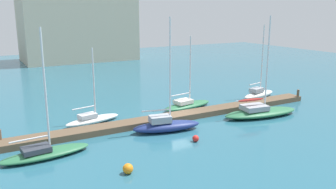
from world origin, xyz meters
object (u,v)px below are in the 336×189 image
sailboat_0 (45,152)px  sailboat_2 (166,125)px  harbor_building_distant (78,23)px  mooring_buoy_orange (128,169)px  sailboat_4 (260,111)px  mooring_buoy_red (196,138)px  sailboat_3 (187,104)px  sailboat_1 (92,119)px  sailboat_5 (259,93)px

sailboat_0 → sailboat_2: sailboat_2 is taller
harbor_building_distant → mooring_buoy_orange: bearing=-102.4°
sailboat_0 → sailboat_4: (20.23, 0.01, 0.08)m
sailboat_2 → mooring_buoy_red: sailboat_2 is taller
sailboat_0 → harbor_building_distant: harbor_building_distant is taller
sailboat_3 → mooring_buoy_orange: bearing=-145.4°
sailboat_1 → sailboat_4: sailboat_4 is taller
sailboat_2 → sailboat_5: sailboat_2 is taller
sailboat_1 → mooring_buoy_red: 10.24m
mooring_buoy_red → mooring_buoy_orange: mooring_buoy_orange is taller
sailboat_0 → sailboat_1: (5.30, 5.90, 0.00)m
sailboat_5 → mooring_buoy_red: bearing=-163.1°
sailboat_5 → harbor_building_distant: (-9.47, 42.50, 6.91)m
sailboat_3 → harbor_building_distant: size_ratio=0.35×
sailboat_3 → sailboat_1: bearing=170.4°
sailboat_0 → mooring_buoy_orange: 6.65m
sailboat_2 → sailboat_3: size_ratio=1.27×
sailboat_5 → mooring_buoy_orange: sailboat_5 is taller
sailboat_5 → sailboat_1: bearing=166.3°
sailboat_5 → sailboat_4: bearing=-145.2°
sailboat_4 → sailboat_3: bearing=136.2°
sailboat_2 → sailboat_5: size_ratio=1.13×
sailboat_2 → sailboat_4: sailboat_4 is taller
sailboat_0 → harbor_building_distant: (15.89, 48.19, 7.01)m
harbor_building_distant → sailboat_3: bearing=-90.5°
sailboat_3 → sailboat_4: sailboat_4 is taller
mooring_buoy_red → sailboat_5: bearing=30.0°
sailboat_2 → harbor_building_distant: harbor_building_distant is taller
mooring_buoy_red → sailboat_4: bearing=15.8°
sailboat_2 → mooring_buoy_red: (0.87, -3.28, -0.33)m
sailboat_3 → sailboat_4: (4.68, -5.90, 0.08)m
harbor_building_distant → sailboat_5: bearing=-77.4°
sailboat_0 → sailboat_5: size_ratio=1.07×
sailboat_5 → mooring_buoy_orange: size_ratio=12.52×
sailboat_2 → harbor_building_distant: bearing=94.0°
mooring_buoy_red → mooring_buoy_orange: bearing=-159.2°
sailboat_0 → sailboat_3: size_ratio=1.20×
sailboat_4 → mooring_buoy_orange: sailboat_4 is taller
sailboat_5 → harbor_building_distant: size_ratio=0.39×
sailboat_4 → harbor_building_distant: 48.87m
harbor_building_distant → sailboat_2: bearing=-96.9°
sailboat_0 → mooring_buoy_orange: sailboat_0 is taller
mooring_buoy_red → mooring_buoy_orange: size_ratio=0.78×
sailboat_2 → mooring_buoy_red: size_ratio=18.22×
sailboat_4 → sailboat_5: (5.13, 5.69, 0.02)m
sailboat_0 → mooring_buoy_red: (10.99, -2.61, -0.17)m
sailboat_4 → harbor_building_distant: bearing=102.9°
mooring_buoy_orange → mooring_buoy_red: bearing=20.8°
sailboat_2 → mooring_buoy_red: 3.41m
sailboat_1 → sailboat_5: (20.06, -0.20, 0.11)m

